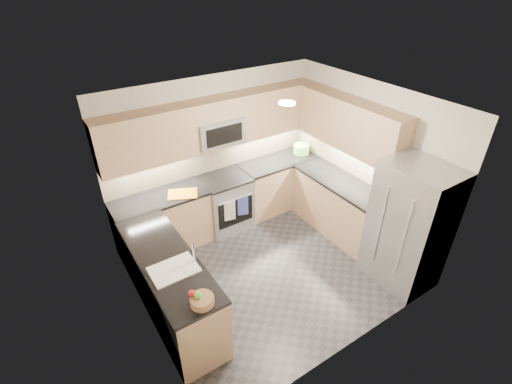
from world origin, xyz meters
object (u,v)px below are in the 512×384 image
utensil_bowl (301,149)px  fruit_basket (202,301)px  microwave (218,131)px  cutting_board (183,194)px  gas_range (226,203)px  refrigerator (409,226)px

utensil_bowl → fruit_basket: utensil_bowl is taller
microwave → fruit_basket: size_ratio=3.10×
fruit_basket → cutting_board: bearing=71.6°
utensil_bowl → cutting_board: (-2.37, -0.12, -0.07)m
gas_range → fruit_basket: 2.63m
utensil_bowl → gas_range: bearing=-179.2°
utensil_bowl → fruit_basket: size_ratio=1.14×
microwave → utensil_bowl: 1.74m
microwave → utensil_bowl: size_ratio=2.71×
refrigerator → cutting_board: size_ratio=4.19×
cutting_board → fruit_basket: bearing=-108.4°
cutting_board → fruit_basket: 2.15m
utensil_bowl → fruit_basket: 3.73m
cutting_board → fruit_basket: fruit_basket is taller
cutting_board → refrigerator: bearing=-46.4°
gas_range → microwave: size_ratio=1.20×
microwave → cutting_board: bearing=-163.9°
microwave → fruit_basket: microwave is taller
refrigerator → utensil_bowl: refrigerator is taller
gas_range → refrigerator: bearing=-59.1°
refrigerator → gas_range: bearing=120.9°
gas_range → refrigerator: 2.86m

